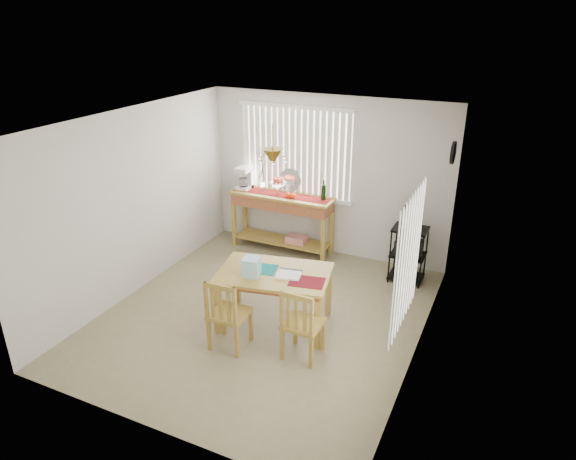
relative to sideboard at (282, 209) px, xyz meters
The scene contains 10 objects.
ground 2.22m from the sideboard, 71.41° to the right, with size 4.00×4.50×0.01m, color gray.
room_shell 2.29m from the sideboard, 71.19° to the right, with size 4.20×4.70×2.70m.
sideboard is the anchor object (origin of this frame).
sideboard_items 0.50m from the sideboard, behind, with size 1.66×0.42×0.75m.
wire_cart 2.18m from the sideboard, ahead, with size 0.50×0.40×0.85m.
cart_items 2.19m from the sideboard, ahead, with size 0.20×0.24×0.35m.
dining_table 2.26m from the sideboard, 67.14° to the right, with size 1.54×1.15×0.75m.
table_items 2.36m from the sideboard, 70.96° to the right, with size 1.14×0.51×0.24m.
chair_left 2.86m from the sideboard, 77.71° to the right, with size 0.45×0.45×0.94m.
chair_right 3.00m from the sideboard, 60.29° to the right, with size 0.43×0.43×0.92m.
Camera 1 is at (2.76, -5.18, 3.76)m, focal length 32.00 mm.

